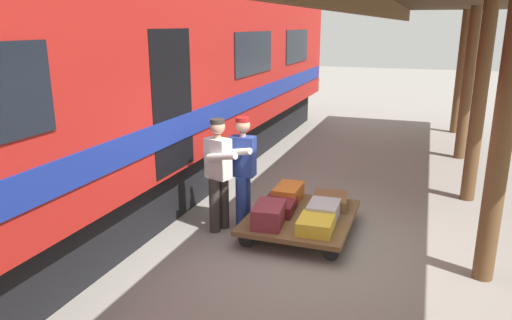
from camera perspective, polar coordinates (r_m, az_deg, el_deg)
ground_plane at (r=6.73m, az=8.11°, el=-10.86°), size 60.00×60.00×0.00m
train_car at (r=7.70m, az=-19.75°, el=7.87°), size 3.02×19.23×4.00m
luggage_cart at (r=7.21m, az=5.34°, el=-6.79°), size 1.50×1.81×0.28m
suitcase_orange_carryall at (r=7.67m, az=3.86°, el=-3.98°), size 0.38×0.64×0.25m
suitcase_yellow_case at (r=6.64m, az=7.13°, el=-7.62°), size 0.49×0.57×0.19m
suitcase_burgundy_valise at (r=6.78m, az=1.54°, el=-6.51°), size 0.47×0.66×0.29m
suitcase_gray_aluminum at (r=7.08m, az=8.03°, el=-5.95°), size 0.44×0.56×0.23m
suitcase_brown_leather at (r=7.55m, az=8.80°, el=-4.81°), size 0.59×0.67×0.17m
suitcase_maroon_trunk at (r=7.24m, az=2.77°, el=-5.53°), size 0.50×0.62×0.17m
porter_in_overalls at (r=7.18m, az=-1.71°, el=-1.02°), size 0.67×0.43×1.70m
porter_by_door at (r=7.05m, az=-4.37°, el=-1.36°), size 0.73×0.57×1.70m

